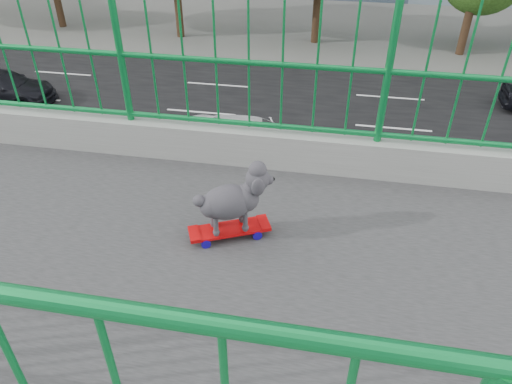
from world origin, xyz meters
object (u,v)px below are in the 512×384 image
object	(u,v)px
car_0	(293,288)
car_2	(253,144)
skateboard	(230,230)
poodle	(233,199)
car_3	(3,87)

from	to	relation	value
car_0	car_2	size ratio (longest dim) A/B	0.74
skateboard	poodle	xyz separation A→B (m)	(-0.01, 0.03, 0.25)
car_2	car_3	size ratio (longest dim) A/B	1.26
skateboard	car_0	world-z (taller)	skateboard
skateboard	poodle	bearing A→B (deg)	90.00
poodle	car_2	world-z (taller)	poodle
skateboard	car_3	size ratio (longest dim) A/B	0.12
car_2	car_0	bearing A→B (deg)	-161.34
skateboard	car_3	world-z (taller)	skateboard
skateboard	car_0	distance (m)	8.43
car_0	skateboard	bearing A→B (deg)	-0.60
car_0	car_3	size ratio (longest dim) A/B	0.93
skateboard	car_0	bearing A→B (deg)	154.80
car_0	car_3	xyz separation A→B (m)	(-9.60, -13.93, -0.06)
skateboard	car_3	bearing A→B (deg)	-162.16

